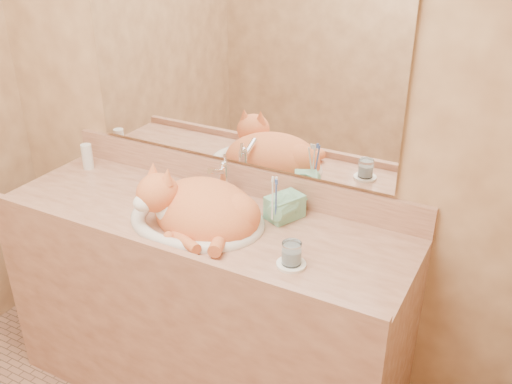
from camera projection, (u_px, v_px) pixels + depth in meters
The scene contains 12 objects.
wall_back at pixel (235, 95), 2.15m from camera, with size 2.40×0.02×2.50m, color #936642.
vanity_counter at pixel (204, 309), 2.31m from camera, with size 1.60×0.55×0.85m, color brown, non-canonical shape.
mirror at pixel (232, 59), 2.08m from camera, with size 1.30×0.02×0.80m, color white.
sink_basin at pixel (196, 202), 2.07m from camera, with size 0.51×0.42×0.16m, color white, non-canonical shape.
faucet at pixel (224, 179), 2.22m from camera, with size 0.05×0.12×0.18m, color white, non-canonical shape.
cat at pixel (198, 207), 2.05m from camera, with size 0.43×0.35×0.23m, color #CF5D2F, non-canonical shape.
soap_dispenser at pixel (271, 199), 2.04m from camera, with size 0.09×0.09×0.20m, color #72B68F.
toothbrush_cup at pixel (274, 215), 2.04m from camera, with size 0.11×0.11×0.10m, color #72B68F.
toothbrushes at pixel (274, 198), 2.01m from camera, with size 0.03×0.03×0.20m, color silver, non-canonical shape.
saucer at pixel (291, 264), 1.84m from camera, with size 0.10×0.10×0.01m, color white.
water_glass at pixel (292, 253), 1.82m from camera, with size 0.06×0.06×0.08m, color silver.
lotion_bottle at pixel (87, 156), 2.49m from camera, with size 0.05×0.05×0.11m, color silver.
Camera 1 is at (1.06, -0.80, 1.90)m, focal length 40.00 mm.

